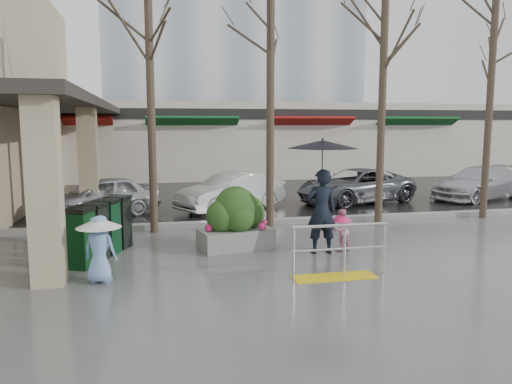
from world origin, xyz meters
name	(u,v)px	position (x,y,z in m)	size (l,w,h in m)	color
ground	(254,264)	(0.00, 0.00, 0.00)	(120.00, 120.00, 0.00)	#51514F
street_asphalt	(184,170)	(0.00, 22.00, 0.01)	(120.00, 36.00, 0.01)	black
curb	(226,223)	(0.00, 4.00, 0.07)	(120.00, 0.30, 0.15)	gray
canopy_slab	(65,102)	(-4.80, 8.00, 3.62)	(2.80, 18.00, 0.25)	#2D2823
pillar_front	(45,189)	(-3.90, -0.50, 1.75)	(0.55, 0.55, 3.50)	tan
pillar_back	(88,162)	(-3.90, 6.00, 1.75)	(0.55, 0.55, 3.50)	tan
storefront_row	(224,140)	(2.00, 17.97, 2.01)	(34.00, 6.74, 4.00)	beige
handrail	(337,258)	(1.36, -1.20, 0.38)	(1.90, 0.50, 1.03)	yellow
tree_west	(149,37)	(-2.00, 3.60, 5.08)	(3.20, 3.20, 6.80)	#382B21
tree_midwest	(271,36)	(1.20, 3.60, 5.23)	(3.20, 3.20, 7.00)	#382B21
tree_mideast	(384,54)	(4.50, 3.60, 4.86)	(3.20, 3.20, 6.50)	#382B21
tree_east	(494,39)	(8.00, 3.60, 5.38)	(3.20, 3.20, 7.20)	#382B21
woman	(322,183)	(1.65, 0.57, 1.59)	(1.57, 1.57, 2.58)	black
child_pink	(341,227)	(2.16, 0.67, 0.55)	(0.59, 0.55, 0.97)	pink
child_blue	(99,242)	(-3.00, -0.59, 0.76)	(0.82, 0.82, 1.25)	#769BD2
planter	(236,219)	(-0.14, 1.38, 0.70)	(1.83, 1.19, 1.47)	slate
news_boxes	(101,229)	(-3.16, 1.26, 0.62)	(1.30, 2.22, 1.23)	#0D3917
car_a	(99,196)	(-3.67, 6.36, 0.63)	(1.49, 3.70, 1.26)	#BABAC0
car_b	(231,192)	(0.57, 6.56, 0.63)	(1.33, 3.82, 1.26)	silver
car_c	(355,186)	(5.30, 7.19, 0.63)	(2.09, 4.53, 1.26)	#53555A
car_d	(479,183)	(10.37, 7.09, 0.63)	(1.77, 4.34, 1.26)	#BABABF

